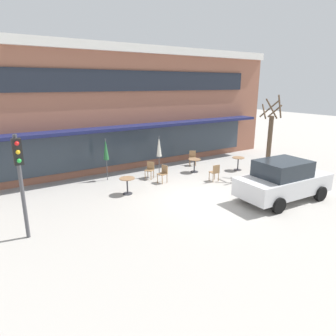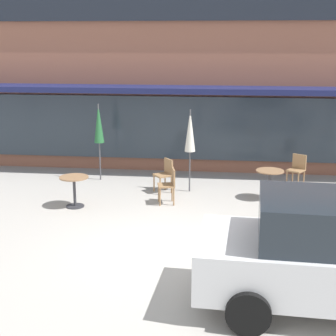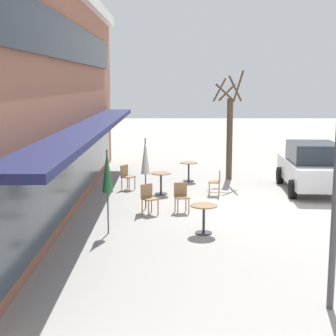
# 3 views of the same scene
# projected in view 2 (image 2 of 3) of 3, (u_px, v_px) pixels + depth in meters

# --- Properties ---
(ground_plane) EXTENTS (80.00, 80.00, 0.00)m
(ground_plane) POSITION_uv_depth(u_px,v_px,m) (171.00, 248.00, 10.06)
(ground_plane) COLOR #ADA8A0
(building_facade) EXTENTS (19.95, 9.10, 6.96)m
(building_facade) POSITION_uv_depth(u_px,v_px,m) (201.00, 52.00, 18.79)
(building_facade) COLOR #935B47
(building_facade) RESTS_ON ground
(cafe_table_near_wall) EXTENTS (0.70, 0.70, 0.76)m
(cafe_table_near_wall) POSITION_uv_depth(u_px,v_px,m) (74.00, 186.00, 12.40)
(cafe_table_near_wall) COLOR #333338
(cafe_table_near_wall) RESTS_ON ground
(cafe_table_by_tree) EXTENTS (0.70, 0.70, 0.76)m
(cafe_table_by_tree) POSITION_uv_depth(u_px,v_px,m) (270.00, 180.00, 12.99)
(cafe_table_by_tree) COLOR #333338
(cafe_table_by_tree) RESTS_ON ground
(patio_umbrella_green_folded) EXTENTS (0.28, 0.28, 2.20)m
(patio_umbrella_green_folded) POSITION_uv_depth(u_px,v_px,m) (99.00, 124.00, 14.51)
(patio_umbrella_green_folded) COLOR #4C4C51
(patio_umbrella_green_folded) RESTS_ON ground
(patio_umbrella_cream_folded) EXTENTS (0.28, 0.28, 2.20)m
(patio_umbrella_cream_folded) POSITION_uv_depth(u_px,v_px,m) (190.00, 131.00, 13.38)
(patio_umbrella_cream_folded) COLOR #4C4C51
(patio_umbrella_cream_folded) RESTS_ON ground
(cafe_chair_0) EXTENTS (0.48, 0.48, 0.89)m
(cafe_chair_0) POSITION_uv_depth(u_px,v_px,m) (169.00, 183.00, 12.65)
(cafe_chair_0) COLOR #9E754C
(cafe_chair_0) RESTS_ON ground
(cafe_chair_1) EXTENTS (0.43, 0.43, 0.89)m
(cafe_chair_1) POSITION_uv_depth(u_px,v_px,m) (269.00, 203.00, 11.16)
(cafe_chair_1) COLOR #9E754C
(cafe_chair_1) RESTS_ON ground
(cafe_chair_2) EXTENTS (0.56, 0.56, 0.89)m
(cafe_chair_2) POSITION_uv_depth(u_px,v_px,m) (165.00, 173.00, 13.62)
(cafe_chair_2) COLOR #9E754C
(cafe_chair_2) RESTS_ON ground
(cafe_chair_3) EXTENTS (0.55, 0.55, 0.89)m
(cafe_chair_3) POSITION_uv_depth(u_px,v_px,m) (297.00, 168.00, 14.12)
(cafe_chair_3) COLOR #9E754C
(cafe_chair_3) RESTS_ON ground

